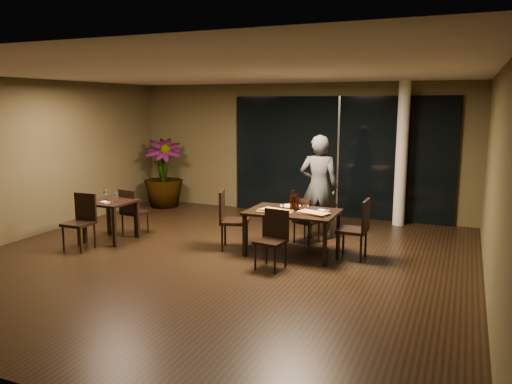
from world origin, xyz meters
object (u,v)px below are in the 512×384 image
object	(u,v)px
bottle_c	(294,200)
chair_side_near	(82,218)
chair_side_far	(132,209)
diner	(319,187)
chair_main_right	(358,226)
main_table	(293,215)
side_table	(111,208)
chair_main_far	(304,218)
chair_main_left	(229,216)
bottle_b	(297,202)
chair_main_near	(273,236)
potted_plant	(163,173)
bottle_a	(292,200)

from	to	relation	value
bottle_c	chair_side_near	bearing A→B (deg)	-161.04
chair_side_far	diner	bearing A→B (deg)	-151.12
chair_main_right	bottle_c	world-z (taller)	bottle_c
main_table	side_table	bearing A→B (deg)	-171.63
side_table	chair_main_far	size ratio (longest dim) A/B	0.94
chair_main_far	chair_main_left	distance (m)	1.39
bottle_b	main_table	bearing A→B (deg)	-164.99
chair_side_near	chair_side_far	bearing A→B (deg)	76.46
chair_side_near	chair_main_near	bearing A→B (deg)	4.09
chair_main_far	chair_side_far	world-z (taller)	chair_side_far
potted_plant	bottle_b	distance (m)	5.00
side_table	diner	size ratio (longest dim) A/B	0.41
chair_main_far	diner	size ratio (longest dim) A/B	0.43
chair_side_near	diner	world-z (taller)	diner
bottle_a	bottle_c	size ratio (longest dim) A/B	0.97
chair_main_near	chair_main_right	world-z (taller)	chair_main_right
chair_side_far	chair_side_near	world-z (taller)	chair_side_near
main_table	potted_plant	distance (m)	4.94
chair_main_far	chair_side_near	bearing A→B (deg)	46.14
side_table	chair_main_far	xyz separation A→B (m)	(3.40, 1.19, -0.15)
chair_main_right	bottle_c	xyz separation A→B (m)	(-1.08, -0.06, 0.36)
chair_side_near	diner	size ratio (longest dim) A/B	0.49
bottle_c	chair_side_far	bearing A→B (deg)	-178.15
bottle_b	chair_main_near	bearing A→B (deg)	-98.36
chair_main_left	potted_plant	bearing A→B (deg)	30.18
side_table	chair_side_far	size ratio (longest dim) A/B	0.89
diner	bottle_b	bearing A→B (deg)	80.08
chair_main_far	bottle_a	distance (m)	0.78
chair_main_far	bottle_b	size ratio (longest dim) A/B	2.82
chair_main_far	bottle_a	size ratio (longest dim) A/B	2.54
side_table	chair_side_far	xyz separation A→B (m)	(0.11, 0.48, -0.12)
bottle_c	bottle_b	bearing A→B (deg)	-37.87
bottle_c	diner	bearing A→B (deg)	83.40
side_table	chair_main_near	size ratio (longest dim) A/B	0.88
chair_main_left	chair_side_near	bearing A→B (deg)	92.96
main_table	bottle_b	size ratio (longest dim) A/B	4.97
chair_main_right	bottle_c	size ratio (longest dim) A/B	2.91
chair_main_near	bottle_b	xyz separation A→B (m)	(0.12, 0.82, 0.39)
chair_side_near	bottle_b	bearing A→B (deg)	16.33
main_table	chair_side_far	size ratio (longest dim) A/B	1.67
main_table	potted_plant	world-z (taller)	potted_plant
chair_main_far	chair_main_near	distance (m)	1.49
chair_side_far	bottle_a	world-z (taller)	bottle_a
chair_main_right	diner	bearing A→B (deg)	-135.84
chair_main_left	side_table	bearing A→B (deg)	79.68
main_table	chair_main_right	xyz separation A→B (m)	(1.08, 0.15, -0.12)
chair_main_left	bottle_c	bearing A→B (deg)	-97.36
chair_main_far	chair_main_right	bearing A→B (deg)	172.30
chair_side_near	bottle_a	bearing A→B (deg)	17.23
chair_main_near	bottle_c	world-z (taller)	bottle_c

